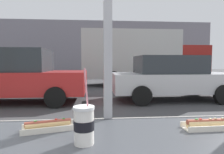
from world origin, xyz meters
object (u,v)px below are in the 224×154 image
object	(u,v)px
soda_cup_left	(84,124)
hotdog_tray_near	(208,124)
parked_car_red	(18,76)
hotdog_tray_far	(48,126)
box_truck	(140,57)
parked_car_silver	(171,77)

from	to	relation	value
soda_cup_left	hotdog_tray_near	distance (m)	0.63
parked_car_red	hotdog_tray_far	bearing A→B (deg)	-67.10
soda_cup_left	hotdog_tray_far	distance (m)	0.26
hotdog_tray_near	parked_car_red	world-z (taller)	parked_car_red
soda_cup_left	parked_car_red	xyz separation A→B (m)	(-2.61, 5.91, -0.19)
parked_car_red	soda_cup_left	bearing A→B (deg)	-66.18
box_truck	hotdog_tray_far	bearing A→B (deg)	-105.62
soda_cup_left	parked_car_silver	bearing A→B (deg)	64.88
hotdog_tray_near	parked_car_red	distance (m)	6.62
hotdog_tray_far	parked_car_silver	xyz separation A→B (m)	(2.96, 5.73, -0.22)
hotdog_tray_near	hotdog_tray_far	world-z (taller)	same
parked_car_silver	soda_cup_left	bearing A→B (deg)	-115.12
hotdog_tray_far	parked_car_silver	world-z (taller)	parked_car_silver
soda_cup_left	hotdog_tray_near	xyz separation A→B (m)	(0.61, 0.13, -0.06)
hotdog_tray_far	hotdog_tray_near	bearing A→B (deg)	-3.33
parked_car_red	parked_car_silver	xyz separation A→B (m)	(5.38, -0.00, -0.09)
soda_cup_left	parked_car_red	world-z (taller)	parked_car_red
hotdog_tray_far	parked_car_red	xyz separation A→B (m)	(-2.42, 5.73, -0.13)
hotdog_tray_near	box_truck	size ratio (longest dim) A/B	0.03
soda_cup_left	box_truck	distance (m)	10.97
hotdog_tray_near	parked_car_red	size ratio (longest dim) A/B	0.06
hotdog_tray_near	parked_car_silver	xyz separation A→B (m)	(2.16, 5.78, -0.22)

